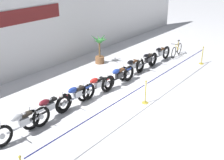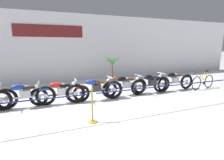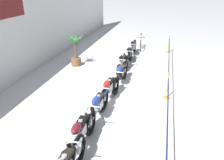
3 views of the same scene
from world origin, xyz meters
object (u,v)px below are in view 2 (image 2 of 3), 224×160
Objects in this scene: motorcycle_blue_4 at (95,90)px; motorcycle_black_5 at (125,86)px; potted_palm_left_of_row at (112,70)px; stanchion_far_left at (38,104)px; bicycle at (203,82)px; motorcycle_red_3 at (60,92)px; motorcycle_blue_2 at (24,95)px; stanchion_mid_left at (92,111)px; motorcycle_black_6 at (151,84)px; motorcycle_black_7 at (174,81)px.

motorcycle_black_5 is (1.48, 0.24, -0.02)m from motorcycle_blue_4.
motorcycle_blue_4 is 3.37m from potted_palm_left_of_row.
potted_palm_left_of_row is 0.14× the size of stanchion_far_left.
potted_palm_left_of_row reaches higher than bicycle.
bicycle is 4.97m from potted_palm_left_of_row.
motorcycle_blue_4 is (1.37, -0.16, 0.02)m from motorcycle_red_3.
stanchion_far_left is at bearing -130.28° from potted_palm_left_of_row.
motorcycle_black_5 is at bearing 174.88° from bicycle.
motorcycle_blue_2 is at bearing 176.46° from motorcycle_blue_4.
motorcycle_red_3 is 7.23m from bicycle.
potted_palm_left_of_row is at bearing 61.72° from stanchion_mid_left.
motorcycle_black_5 is at bearing 175.27° from motorcycle_black_6.
bicycle is (5.86, -0.15, -0.10)m from motorcycle_blue_4.
stanchion_far_left is (-4.01, -4.73, -0.09)m from potted_palm_left_of_row.
motorcycle_black_5 is (2.85, 0.08, 0.01)m from motorcycle_red_3.
motorcycle_black_7 reaches higher than motorcycle_black_5.
motorcycle_black_5 is 2.17× the size of stanchion_mid_left.
motorcycle_black_6 is 1.29× the size of bicycle.
stanchion_far_left is at bearing -167.31° from bicycle.
bicycle is at bearing -5.29° from motorcycle_black_6.
bicycle reaches higher than motorcycle_black_5.
bicycle is 1.63× the size of stanchion_mid_left.
motorcycle_blue_2 is 6.84m from motorcycle_black_7.
motorcycle_black_5 is 2.69m from motorcycle_black_7.
motorcycle_blue_4 is at bearing -124.02° from potted_palm_left_of_row.
motorcycle_blue_4 is at bearing -170.81° from motorcycle_black_5.
motorcycle_black_6 is at bearing 30.86° from stanchion_mid_left.
motorcycle_blue_4 is 5.86m from bicycle.
motorcycle_blue_4 is (2.66, -0.16, 0.00)m from motorcycle_blue_2.
motorcycle_black_7 is at bearing 23.24° from stanchion_mid_left.
motorcycle_blue_4 reaches higher than motorcycle_red_3.
stanchion_mid_left is (-3.48, -2.08, -0.12)m from motorcycle_black_6.
stanchion_mid_left reaches higher than motorcycle_black_7.
motorcycle_blue_4 reaches higher than motorcycle_black_6.
motorcycle_red_3 is 0.19× the size of stanchion_far_left.
stanchion_mid_left reaches higher than motorcycle_black_5.
motorcycle_red_3 is at bearing -178.40° from motorcycle_black_5.
potted_palm_left_of_row is at bearing 109.55° from motorcycle_black_6.
motorcycle_black_6 is 0.91× the size of motorcycle_black_7.
motorcycle_red_3 is at bearing 177.53° from bicycle.
motorcycle_blue_2 is 2.91m from stanchion_mid_left.
stanchion_far_left is 11.61× the size of stanchion_mid_left.
stanchion_mid_left is (-6.53, -1.80, -0.02)m from bicycle.
motorcycle_blue_4 is at bearing 71.07° from stanchion_mid_left.
potted_palm_left_of_row is (3.24, 2.62, 0.38)m from motorcycle_red_3.
bicycle is 0.97× the size of potted_palm_left_of_row.
motorcycle_black_7 reaches higher than bicycle.
motorcycle_blue_2 is 0.98× the size of motorcycle_black_5.
motorcycle_red_3 is 4.18m from potted_palm_left_of_row.
bicycle is at bearing 15.41° from stanchion_mid_left.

